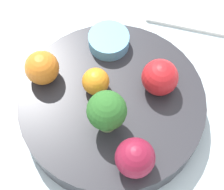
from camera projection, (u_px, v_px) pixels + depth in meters
ground_plane at (112, 118)px, 0.54m from camera, size 6.00×6.00×0.00m
table_surface at (112, 115)px, 0.53m from camera, size 1.20×1.20×0.02m
bowl at (112, 106)px, 0.51m from camera, size 0.25×0.25×0.04m
broccoli at (107, 112)px, 0.44m from camera, size 0.05×0.05×0.06m
apple_red at (135, 158)px, 0.43m from camera, size 0.05×0.05×0.05m
apple_green at (160, 77)px, 0.48m from camera, size 0.05×0.05×0.05m
orange_front at (96, 81)px, 0.48m from camera, size 0.04×0.04×0.04m
orange_back at (42, 68)px, 0.49m from camera, size 0.04×0.04×0.04m
small_cup at (110, 41)px, 0.52m from camera, size 0.06×0.06×0.02m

